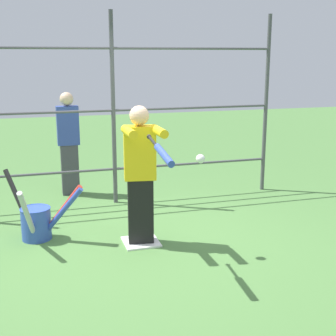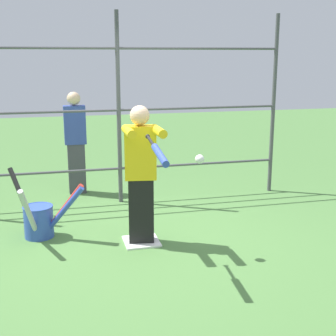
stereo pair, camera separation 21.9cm
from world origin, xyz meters
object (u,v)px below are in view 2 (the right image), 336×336
object	(u,v)px
baseball_bat_swinging	(158,152)
bat_bucket	(40,219)
bystander_behind_fence	(76,141)
softball_in_flight	(200,159)
batter	(141,171)

from	to	relation	value
baseball_bat_swinging	bat_bucket	distance (m)	2.03
bat_bucket	bystander_behind_fence	xyz separation A→B (m)	(-0.54, -1.78, 0.59)
bat_bucket	baseball_bat_swinging	bearing A→B (deg)	130.08
softball_in_flight	baseball_bat_swinging	bearing A→B (deg)	38.56
batter	bat_bucket	size ratio (longest dim) A/B	1.53
softball_in_flight	bystander_behind_fence	size ratio (longest dim) A/B	0.06
baseball_bat_swinging	bystander_behind_fence	size ratio (longest dim) A/B	0.51
bat_bucket	bystander_behind_fence	bearing A→B (deg)	-107.00
bat_bucket	bystander_behind_fence	distance (m)	1.95
batter	softball_in_flight	bearing A→B (deg)	140.58
softball_in_flight	bat_bucket	bearing A→B (deg)	-28.53
baseball_bat_swinging	softball_in_flight	world-z (taller)	baseball_bat_swinging
batter	baseball_bat_swinging	distance (m)	0.96
batter	softball_in_flight	world-z (taller)	batter
batter	softball_in_flight	xyz separation A→B (m)	(-0.54, 0.45, 0.20)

